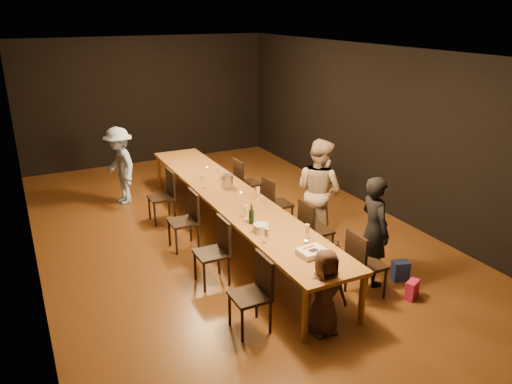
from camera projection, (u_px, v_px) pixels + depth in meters
name	position (u px, v px, depth m)	size (l,w,h in m)	color
ground	(233.00, 237.00, 8.33)	(10.00, 10.00, 0.00)	#452411
room_shell	(231.00, 114.00, 7.61)	(6.04, 10.04, 3.02)	black
table	(232.00, 198.00, 8.08)	(0.90, 6.00, 0.75)	brown
chair_right_0	(367.00, 264.00, 6.51)	(0.42, 0.42, 0.93)	black
chair_right_1	(316.00, 229.00, 7.52)	(0.42, 0.42, 0.93)	black
chair_right_2	(278.00, 203.00, 8.52)	(0.42, 0.42, 0.93)	black
chair_right_3	(248.00, 183.00, 9.53)	(0.42, 0.42, 0.93)	black
chair_left_0	(250.00, 295.00, 5.80)	(0.42, 0.42, 0.93)	black
chair_left_1	(211.00, 253.00, 6.80)	(0.42, 0.42, 0.93)	black
chair_left_2	(183.00, 221.00, 7.81)	(0.42, 0.42, 0.93)	black
chair_left_3	(161.00, 197.00, 8.82)	(0.42, 0.42, 0.93)	black
woman_birthday	(374.00, 231.00, 6.74)	(0.56, 0.37, 1.54)	black
woman_tan	(319.00, 191.00, 7.97)	(0.83, 0.65, 1.71)	tan
man_blue	(120.00, 166.00, 9.56)	(0.97, 0.56, 1.51)	#9BB7EF
child	(325.00, 292.00, 5.73)	(0.52, 0.34, 1.06)	#392520
gift_bag_red	(412.00, 290.00, 6.55)	(0.22, 0.12, 0.25)	#CD1E57
gift_bag_blue	(400.00, 271.00, 6.99)	(0.23, 0.15, 0.28)	#243D9E
birthday_cake	(312.00, 252.00, 6.12)	(0.35, 0.29, 0.08)	white
plate_stack	(261.00, 228.00, 6.73)	(0.21, 0.21, 0.12)	silver
champagne_bottle	(252.00, 213.00, 6.97)	(0.07, 0.07, 0.31)	black
ice_bucket	(227.00, 181.00, 8.39)	(0.20, 0.20, 0.22)	#A9AAAE
wineglass_0	(267.00, 236.00, 6.41)	(0.06, 0.06, 0.21)	beige
wineglass_1	(307.00, 232.00, 6.52)	(0.06, 0.06, 0.21)	beige
wineglass_2	(246.00, 212.00, 7.15)	(0.06, 0.06, 0.21)	silver
wineglass_3	(258.00, 193.00, 7.86)	(0.06, 0.06, 0.21)	beige
wineglass_4	(203.00, 180.00, 8.47)	(0.06, 0.06, 0.21)	silver
wineglass_5	(218.00, 173.00, 8.85)	(0.06, 0.06, 0.21)	silver
tealight_near	(306.00, 242.00, 6.44)	(0.05, 0.05, 0.03)	#B2B7B2
tealight_mid	(241.00, 193.00, 8.11)	(0.05, 0.05, 0.03)	#B2B7B2
tealight_far	(207.00, 168.00, 9.39)	(0.05, 0.05, 0.03)	#B2B7B2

